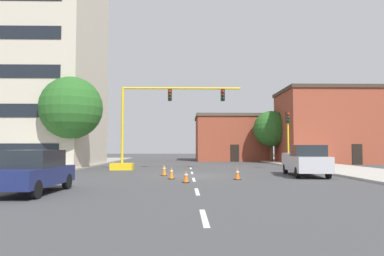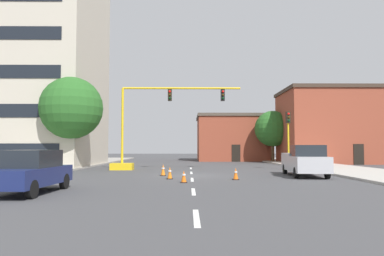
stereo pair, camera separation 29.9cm
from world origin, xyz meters
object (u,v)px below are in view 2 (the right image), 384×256
at_px(traffic_light_pole_right, 288,127).
at_px(tree_left_near, 71,108).
at_px(pickup_truck_silver, 304,161).
at_px(sedan_navy_near_left, 30,171).
at_px(traffic_signal_gantry, 140,141).
at_px(traffic_cone_roadside_b, 170,173).
at_px(traffic_cone_roadside_c, 163,170).
at_px(traffic_cone_roadside_a, 236,174).
at_px(tree_right_far, 273,129).
at_px(traffic_cone_roadside_d, 184,177).

height_order(traffic_light_pole_right, tree_left_near, tree_left_near).
bearing_deg(pickup_truck_silver, sedan_navy_near_left, -149.05).
xyz_separation_m(traffic_signal_gantry, traffic_cone_roadside_b, (2.91, -8.46, -1.98)).
bearing_deg(traffic_cone_roadside_c, sedan_navy_near_left, -118.48).
xyz_separation_m(traffic_cone_roadside_a, traffic_cone_roadside_c, (-4.35, 2.90, 0.04)).
bearing_deg(traffic_cone_roadside_a, sedan_navy_near_left, -147.23).
relative_size(tree_right_far, traffic_cone_roadside_c, 8.30).
height_order(traffic_cone_roadside_a, traffic_cone_roadside_b, traffic_cone_roadside_b).
height_order(traffic_cone_roadside_c, traffic_cone_roadside_d, traffic_cone_roadside_c).
bearing_deg(traffic_signal_gantry, pickup_truck_silver, -29.63).
height_order(tree_right_far, tree_left_near, tree_left_near).
distance_m(traffic_signal_gantry, traffic_cone_roadside_b, 9.16).
xyz_separation_m(tree_right_far, pickup_truck_silver, (-3.00, -21.14, -3.17)).
bearing_deg(traffic_cone_roadside_c, traffic_cone_roadside_d, -72.84).
distance_m(traffic_cone_roadside_c, traffic_cone_roadside_d, 4.77).
bearing_deg(traffic_cone_roadside_b, traffic_light_pole_right, 41.94).
distance_m(traffic_light_pole_right, tree_left_near, 17.96).
relative_size(tree_left_near, traffic_cone_roadside_a, 11.07).
bearing_deg(tree_left_near, traffic_signal_gantry, 0.85).
relative_size(traffic_cone_roadside_a, traffic_cone_roadside_c, 0.90).
height_order(tree_left_near, traffic_cone_roadside_c, tree_left_near).
relative_size(traffic_light_pole_right, traffic_cone_roadside_c, 6.24).
xyz_separation_m(pickup_truck_silver, traffic_cone_roadside_a, (-4.75, -2.45, -0.64)).
bearing_deg(sedan_navy_near_left, traffic_cone_roadside_c, 61.52).
xyz_separation_m(traffic_light_pole_right, traffic_cone_roadside_a, (-5.55, -8.88, -3.19)).
relative_size(tree_right_far, sedan_navy_near_left, 1.40).
bearing_deg(traffic_cone_roadside_b, traffic_cone_roadside_a, -7.48).
height_order(traffic_light_pole_right, traffic_cone_roadside_b, traffic_light_pole_right).
xyz_separation_m(traffic_light_pole_right, sedan_navy_near_left, (-14.65, -14.74, -2.64)).
height_order(pickup_truck_silver, traffic_cone_roadside_b, pickup_truck_silver).
relative_size(tree_right_far, pickup_truck_silver, 1.15).
bearing_deg(sedan_navy_near_left, tree_left_near, 102.42).
distance_m(traffic_signal_gantry, traffic_light_pole_right, 12.30).
distance_m(traffic_signal_gantry, tree_right_far, 20.64).
xyz_separation_m(traffic_signal_gantry, tree_left_near, (-5.65, -0.08, 2.74)).
bearing_deg(traffic_cone_roadside_c, traffic_cone_roadside_a, -33.70).
relative_size(pickup_truck_silver, traffic_cone_roadside_c, 7.23).
xyz_separation_m(tree_left_near, traffic_cone_roadside_a, (12.34, -8.87, -4.74)).
distance_m(tree_right_far, traffic_cone_roadside_c, 24.26).
distance_m(sedan_navy_near_left, traffic_cone_roadside_a, 10.84).
height_order(traffic_signal_gantry, traffic_cone_roadside_d, traffic_signal_gantry).
distance_m(traffic_light_pole_right, traffic_cone_roadside_a, 10.95).
distance_m(traffic_signal_gantry, traffic_cone_roadside_c, 6.78).
bearing_deg(traffic_cone_roadside_a, tree_right_far, 71.83).
relative_size(tree_right_far, traffic_cone_roadside_d, 9.76).
relative_size(traffic_signal_gantry, traffic_cone_roadside_c, 13.87).
bearing_deg(sedan_navy_near_left, traffic_signal_gantry, 80.78).
height_order(tree_left_near, sedan_navy_near_left, tree_left_near).
bearing_deg(traffic_light_pole_right, sedan_navy_near_left, -134.82).
distance_m(traffic_light_pole_right, sedan_navy_near_left, 20.95).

